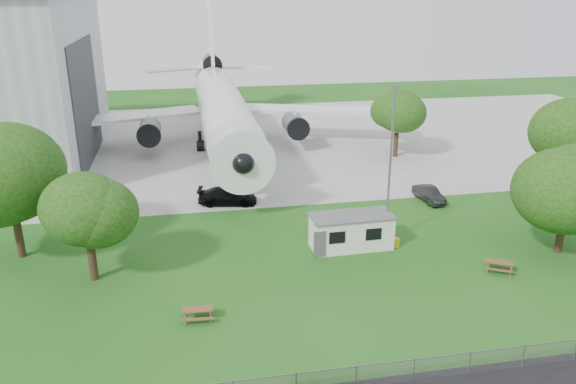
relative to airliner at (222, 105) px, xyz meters
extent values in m
plane|color=#306E22|center=(2.00, -35.86, -5.27)|extent=(160.00, 160.00, 0.00)
cube|color=#B7B7B2|center=(2.00, 2.14, -5.25)|extent=(120.00, 46.00, 0.03)
cube|color=#2D3033|center=(-14.93, -2.86, 1.48)|extent=(0.16, 16.00, 12.96)
cylinder|color=white|center=(0.00, -1.86, -0.17)|extent=(5.40, 34.00, 5.40)
cone|color=white|center=(0.00, -20.86, -0.17)|extent=(5.40, 5.50, 5.40)
cone|color=white|center=(0.00, 19.14, 0.63)|extent=(4.86, 9.00, 4.86)
cube|color=white|center=(-12.50, 1.34, -1.37)|extent=(21.36, 10.77, 0.36)
cube|color=white|center=(12.50, 1.34, -1.37)|extent=(21.36, 10.77, 0.36)
cube|color=white|center=(0.00, 19.14, 6.33)|extent=(0.46, 9.96, 12.17)
cylinder|color=#515459|center=(-8.50, -2.36, -2.27)|extent=(2.50, 4.20, 2.50)
cylinder|color=#515459|center=(8.50, -2.36, -2.27)|extent=(2.50, 4.20, 2.50)
cylinder|color=#515459|center=(0.00, 18.14, 2.63)|extent=(2.60, 4.50, 2.60)
cylinder|color=black|center=(0.00, -17.36, -4.07)|extent=(0.36, 0.36, 2.40)
cylinder|color=black|center=(-2.80, -0.86, -4.07)|extent=(0.44, 0.44, 2.40)
cylinder|color=black|center=(2.80, -0.86, -4.07)|extent=(0.44, 0.44, 2.40)
cube|color=silver|center=(7.34, -29.94, -4.02)|extent=(6.07, 2.68, 2.50)
cube|color=#59595B|center=(7.34, -29.94, -2.71)|extent=(6.28, 2.88, 0.12)
cylinder|color=gold|center=(10.74, -30.54, -4.92)|extent=(0.50, 0.50, 0.70)
cylinder|color=slate|center=(10.20, -29.66, 0.73)|extent=(0.16, 0.16, 12.00)
cylinder|color=#382619|center=(-16.80, -26.99, -3.50)|extent=(0.56, 0.56, 3.54)
sphere|color=#3B6D20|center=(-16.80, -26.99, 0.83)|extent=(8.89, 8.89, 8.89)
cylinder|color=#382619|center=(-11.12, -31.53, -3.77)|extent=(0.56, 0.56, 2.99)
sphere|color=#3B6D20|center=(-11.12, -31.53, -0.12)|extent=(6.69, 6.69, 6.69)
cylinder|color=#382619|center=(22.32, -33.54, -3.73)|extent=(0.56, 0.56, 3.09)
sphere|color=#3B6D20|center=(22.32, -33.54, 0.04)|extent=(7.37, 7.37, 7.37)
cylinder|color=#382619|center=(26.89, -25.95, -3.27)|extent=(0.56, 0.56, 4.01)
sphere|color=#3B6D20|center=(26.89, -25.95, 1.64)|extent=(6.89, 6.89, 6.89)
cylinder|color=#382619|center=(19.35, -7.63, -3.87)|extent=(0.56, 0.56, 2.79)
sphere|color=#3B6D20|center=(19.35, -7.63, -0.46)|extent=(5.92, 5.92, 5.92)
imported|color=black|center=(17.19, -21.93, -4.61)|extent=(1.84, 4.16, 1.33)
imported|color=black|center=(-1.08, -19.29, -4.50)|extent=(5.58, 3.02, 1.54)
camera|label=1|loc=(-4.44, -66.98, 13.35)|focal=35.00mm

